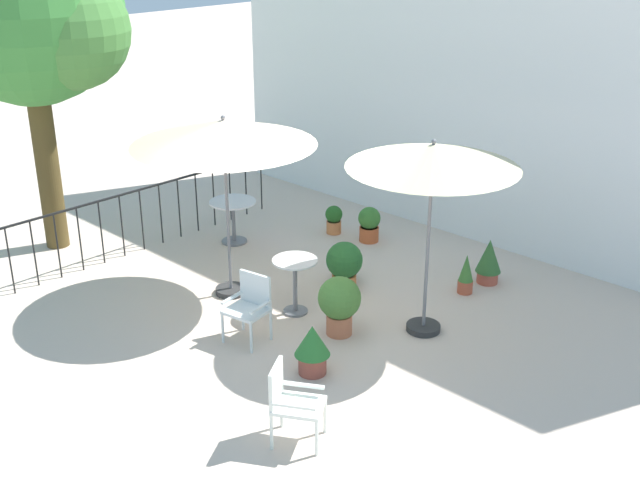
{
  "coord_description": "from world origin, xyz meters",
  "views": [
    {
      "loc": [
        6.57,
        -6.66,
        5.01
      ],
      "look_at": [
        0.0,
        0.23,
        1.04
      ],
      "focal_mm": 44.5,
      "sensor_mm": 36.0,
      "label": 1
    }
  ],
  "objects_px": {
    "patio_chair_1": "(290,399)",
    "potted_plant_2": "(369,223)",
    "cafe_table_0": "(295,277)",
    "potted_plant_3": "(344,262)",
    "cafe_table_1": "(233,214)",
    "patio_chair_0": "(250,303)",
    "potted_plant_6": "(340,302)",
    "patio_umbrella_1": "(433,158)",
    "potted_plant_5": "(334,219)",
    "potted_plant_1": "(312,347)",
    "shade_tree": "(30,8)",
    "potted_plant_4": "(489,260)",
    "potted_plant_0": "(466,274)",
    "patio_umbrella_0": "(224,134)"
  },
  "relations": [
    {
      "from": "patio_chair_1",
      "to": "potted_plant_2",
      "type": "distance_m",
      "value": 5.39
    },
    {
      "from": "cafe_table_0",
      "to": "potted_plant_3",
      "type": "xyz_separation_m",
      "value": [
        -0.1,
        1.09,
        -0.18
      ]
    },
    {
      "from": "cafe_table_0",
      "to": "cafe_table_1",
      "type": "height_order",
      "value": "cafe_table_0"
    },
    {
      "from": "patio_chair_0",
      "to": "potted_plant_6",
      "type": "relative_size",
      "value": 1.1
    },
    {
      "from": "patio_umbrella_1",
      "to": "cafe_table_0",
      "type": "height_order",
      "value": "patio_umbrella_1"
    },
    {
      "from": "cafe_table_0",
      "to": "potted_plant_5",
      "type": "xyz_separation_m",
      "value": [
        -1.55,
        2.44,
        -0.27
      ]
    },
    {
      "from": "potted_plant_3",
      "to": "potted_plant_6",
      "type": "height_order",
      "value": "potted_plant_6"
    },
    {
      "from": "patio_chair_0",
      "to": "potted_plant_1",
      "type": "relative_size",
      "value": 1.39
    },
    {
      "from": "shade_tree",
      "to": "potted_plant_4",
      "type": "height_order",
      "value": "shade_tree"
    },
    {
      "from": "potted_plant_0",
      "to": "potted_plant_5",
      "type": "distance_m",
      "value": 2.89
    },
    {
      "from": "patio_umbrella_0",
      "to": "potted_plant_1",
      "type": "xyz_separation_m",
      "value": [
        2.29,
        -0.71,
        -1.97
      ]
    },
    {
      "from": "cafe_table_0",
      "to": "potted_plant_2",
      "type": "height_order",
      "value": "cafe_table_0"
    },
    {
      "from": "patio_chair_1",
      "to": "cafe_table_1",
      "type": "bearing_deg",
      "value": 145.52
    },
    {
      "from": "cafe_table_0",
      "to": "patio_chair_1",
      "type": "bearing_deg",
      "value": -45.7
    },
    {
      "from": "potted_plant_5",
      "to": "potted_plant_6",
      "type": "xyz_separation_m",
      "value": [
        2.37,
        -2.46,
        0.2
      ]
    },
    {
      "from": "patio_chair_0",
      "to": "potted_plant_5",
      "type": "height_order",
      "value": "patio_chair_0"
    },
    {
      "from": "potted_plant_4",
      "to": "potted_plant_3",
      "type": "bearing_deg",
      "value": -134.54
    },
    {
      "from": "cafe_table_1",
      "to": "potted_plant_3",
      "type": "xyz_separation_m",
      "value": [
        2.36,
        0.06,
        -0.15
      ]
    },
    {
      "from": "potted_plant_3",
      "to": "potted_plant_5",
      "type": "xyz_separation_m",
      "value": [
        -1.45,
        1.35,
        -0.09
      ]
    },
    {
      "from": "patio_umbrella_1",
      "to": "potted_plant_1",
      "type": "distance_m",
      "value": 2.63
    },
    {
      "from": "potted_plant_1",
      "to": "potted_plant_6",
      "type": "bearing_deg",
      "value": 113.72
    },
    {
      "from": "potted_plant_2",
      "to": "patio_umbrella_0",
      "type": "bearing_deg",
      "value": -93.42
    },
    {
      "from": "cafe_table_0",
      "to": "patio_chair_1",
      "type": "distance_m",
      "value": 2.78
    },
    {
      "from": "shade_tree",
      "to": "patio_chair_1",
      "type": "relative_size",
      "value": 5.96
    },
    {
      "from": "patio_chair_0",
      "to": "potted_plant_6",
      "type": "distance_m",
      "value": 1.13
    },
    {
      "from": "patio_umbrella_0",
      "to": "patio_chair_1",
      "type": "xyz_separation_m",
      "value": [
        3.01,
        -1.77,
        -1.83
      ]
    },
    {
      "from": "patio_umbrella_1",
      "to": "potted_plant_3",
      "type": "relative_size",
      "value": 3.91
    },
    {
      "from": "cafe_table_1",
      "to": "potted_plant_1",
      "type": "bearing_deg",
      "value": -28.05
    },
    {
      "from": "potted_plant_5",
      "to": "patio_chair_1",
      "type": "bearing_deg",
      "value": -51.75
    },
    {
      "from": "patio_umbrella_1",
      "to": "patio_chair_1",
      "type": "distance_m",
      "value": 3.34
    },
    {
      "from": "cafe_table_1",
      "to": "potted_plant_3",
      "type": "relative_size",
      "value": 1.16
    },
    {
      "from": "potted_plant_6",
      "to": "cafe_table_0",
      "type": "bearing_deg",
      "value": 178.53
    },
    {
      "from": "patio_chair_0",
      "to": "potted_plant_3",
      "type": "distance_m",
      "value": 1.99
    },
    {
      "from": "potted_plant_6",
      "to": "potted_plant_3",
      "type": "bearing_deg",
      "value": 129.63
    },
    {
      "from": "patio_chair_0",
      "to": "potted_plant_6",
      "type": "bearing_deg",
      "value": 50.06
    },
    {
      "from": "cafe_table_1",
      "to": "patio_chair_1",
      "type": "xyz_separation_m",
      "value": [
        4.4,
        -3.02,
        -0.01
      ]
    },
    {
      "from": "patio_umbrella_0",
      "to": "potted_plant_0",
      "type": "bearing_deg",
      "value": 43.92
    },
    {
      "from": "potted_plant_4",
      "to": "shade_tree",
      "type": "bearing_deg",
      "value": -148.15
    },
    {
      "from": "potted_plant_5",
      "to": "potted_plant_6",
      "type": "distance_m",
      "value": 3.43
    },
    {
      "from": "cafe_table_0",
      "to": "potted_plant_1",
      "type": "height_order",
      "value": "cafe_table_0"
    },
    {
      "from": "potted_plant_0",
      "to": "patio_umbrella_1",
      "type": "bearing_deg",
      "value": -79.74
    },
    {
      "from": "patio_umbrella_0",
      "to": "cafe_table_0",
      "type": "xyz_separation_m",
      "value": [
        1.07,
        0.22,
        -1.79
      ]
    },
    {
      "from": "patio_umbrella_0",
      "to": "patio_umbrella_1",
      "type": "height_order",
      "value": "patio_umbrella_0"
    },
    {
      "from": "potted_plant_2",
      "to": "potted_plant_5",
      "type": "relative_size",
      "value": 1.21
    },
    {
      "from": "cafe_table_0",
      "to": "potted_plant_4",
      "type": "xyz_separation_m",
      "value": [
        1.36,
        2.58,
        -0.17
      ]
    },
    {
      "from": "cafe_table_1",
      "to": "potted_plant_1",
      "type": "relative_size",
      "value": 1.22
    },
    {
      "from": "patio_umbrella_1",
      "to": "patio_chair_0",
      "type": "distance_m",
      "value": 2.86
    },
    {
      "from": "cafe_table_0",
      "to": "potted_plant_5",
      "type": "relative_size",
      "value": 1.62
    },
    {
      "from": "cafe_table_1",
      "to": "potted_plant_4",
      "type": "height_order",
      "value": "cafe_table_1"
    },
    {
      "from": "potted_plant_2",
      "to": "potted_plant_5",
      "type": "bearing_deg",
      "value": -167.69
    }
  ]
}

